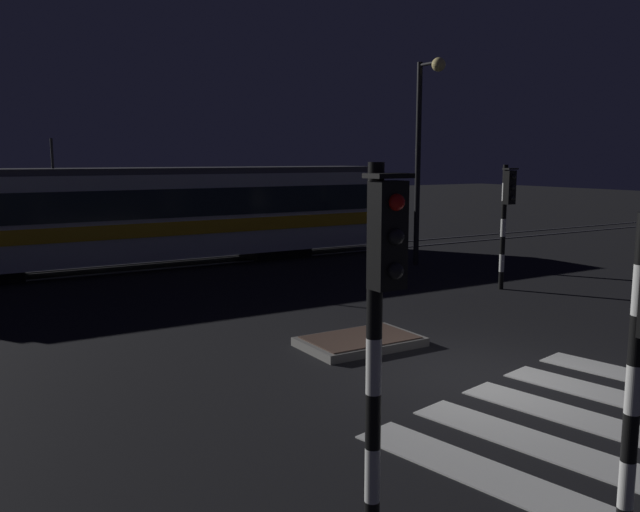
% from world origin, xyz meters
% --- Properties ---
extents(ground_plane, '(120.00, 120.00, 0.00)m').
position_xyz_m(ground_plane, '(0.00, 0.00, 0.00)').
color(ground_plane, black).
extents(rail_near, '(80.00, 0.12, 0.03)m').
position_xyz_m(rail_near, '(0.00, 12.92, 0.01)').
color(rail_near, '#59595E').
rests_on(rail_near, ground).
extents(rail_far, '(80.00, 0.12, 0.03)m').
position_xyz_m(rail_far, '(0.00, 14.36, 0.01)').
color(rail_far, '#59595E').
rests_on(rail_far, ground).
extents(crosswalk_zebra, '(6.11, 4.98, 0.02)m').
position_xyz_m(crosswalk_zebra, '(0.00, -2.44, 0.01)').
color(crosswalk_zebra, silver).
rests_on(crosswalk_zebra, ground).
extents(traffic_island, '(2.24, 1.43, 0.18)m').
position_xyz_m(traffic_island, '(-0.61, 2.36, 0.09)').
color(traffic_island, slate).
rests_on(traffic_island, ground).
extents(traffic_light_corner_far_right, '(0.36, 0.42, 3.39)m').
position_xyz_m(traffic_light_corner_far_right, '(5.84, 4.80, 2.24)').
color(traffic_light_corner_far_right, black).
rests_on(traffic_light_corner_far_right, ground).
extents(traffic_light_corner_near_left, '(0.36, 0.42, 3.53)m').
position_xyz_m(traffic_light_corner_near_left, '(-4.33, -3.27, 2.33)').
color(traffic_light_corner_near_left, black).
rests_on(traffic_light_corner_near_left, ground).
extents(street_lamp_trackside_right, '(0.44, 1.21, 6.67)m').
position_xyz_m(street_lamp_trackside_right, '(6.57, 9.14, 4.28)').
color(street_lamp_trackside_right, black).
rests_on(street_lamp_trackside_right, ground).
extents(tram, '(17.59, 2.58, 4.15)m').
position_xyz_m(tram, '(-1.48, 13.64, 1.75)').
color(tram, silver).
rests_on(tram, ground).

